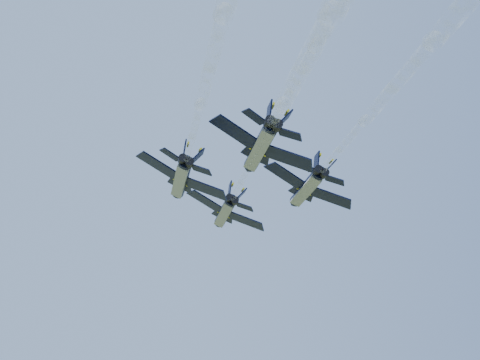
{
  "coord_description": "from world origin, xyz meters",
  "views": [
    {
      "loc": [
        -11.89,
        -85.07,
        65.17
      ],
      "look_at": [
        0.96,
        3.06,
        95.16
      ],
      "focal_mm": 50.0,
      "sensor_mm": 36.0,
      "label": 1
    }
  ],
  "objects": [
    {
      "name": "jet_lead",
      "position": [
        0.46,
        16.41,
        94.12
      ],
      "size": [
        12.6,
        17.38,
        5.89
      ],
      "rotation": [
        0.0,
        0.43,
        0.02
      ],
      "color": "black"
    },
    {
      "name": "jet_left",
      "position": [
        -7.41,
        0.85,
        94.12
      ],
      "size": [
        12.6,
        17.38,
        5.89
      ],
      "rotation": [
        0.0,
        0.43,
        0.02
      ],
      "color": "black"
    },
    {
      "name": "jet_right",
      "position": [
        10.35,
        2.43,
        94.12
      ],
      "size": [
        12.6,
        17.38,
        5.89
      ],
      "rotation": [
        0.0,
        0.43,
        0.02
      ],
      "color": "black"
    },
    {
      "name": "jet_slot",
      "position": [
        1.15,
        -12.17,
        94.12
      ],
      "size": [
        12.6,
        17.38,
        5.89
      ],
      "rotation": [
        0.0,
        0.43,
        0.02
      ],
      "color": "black"
    },
    {
      "name": "smoke_trail_lead",
      "position": [
        1.5,
        -35.85,
        94.16
      ],
      "size": [
        3.38,
        68.66,
        2.86
      ],
      "rotation": [
        0.0,
        0.43,
        0.02
      ],
      "color": "white"
    }
  ]
}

